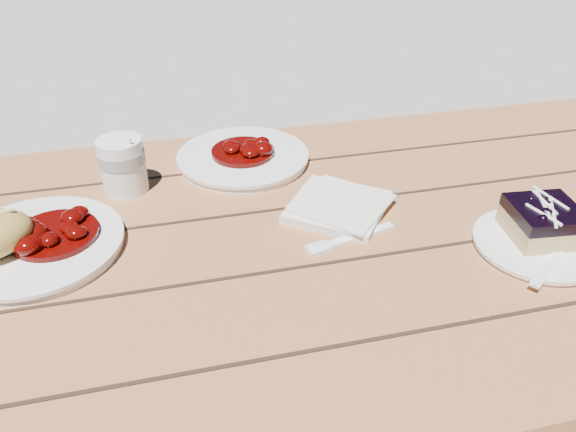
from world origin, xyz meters
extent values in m
cube|color=brown|center=(0.00, 0.00, 0.72)|extent=(2.00, 0.80, 0.05)
cube|color=brown|center=(0.00, 0.65, 0.44)|extent=(1.80, 0.25, 0.04)
cube|color=brown|center=(0.80, 0.65, 0.21)|extent=(0.06, 0.06, 0.42)
cylinder|color=white|center=(-0.43, 0.05, 0.76)|extent=(0.26, 0.26, 0.02)
cylinder|color=white|center=(0.31, -0.12, 0.76)|extent=(0.19, 0.19, 0.01)
cube|color=tan|center=(0.32, -0.10, 0.78)|extent=(0.11, 0.11, 0.03)
cube|color=black|center=(0.32, -0.10, 0.80)|extent=(0.11, 0.11, 0.02)
cylinder|color=white|center=(-0.30, 0.21, 0.80)|extent=(0.08, 0.08, 0.10)
cube|color=white|center=(0.05, 0.05, 0.76)|extent=(0.21, 0.21, 0.01)
cylinder|color=white|center=(-0.08, 0.27, 0.76)|extent=(0.25, 0.25, 0.02)
camera|label=1|loc=(-0.22, -0.70, 1.26)|focal=35.00mm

